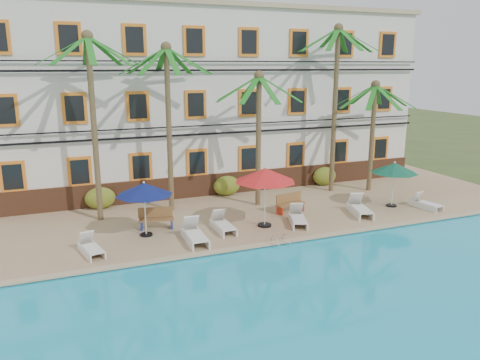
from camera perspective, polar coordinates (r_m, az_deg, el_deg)
name	(u,v)px	position (r m, az deg, el deg)	size (l,w,h in m)	color
ground	(278,240)	(20.17, 4.67, -7.28)	(100.00, 100.00, 0.00)	#384C23
pool_deck	(236,205)	(24.47, -0.49, -3.11)	(30.00, 12.00, 0.25)	tan
swimming_pool	(384,318)	(14.78, 17.17, -15.74)	(26.00, 12.00, 0.20)	#1BA6CD
pool_coping	(288,241)	(19.32, 5.87, -7.39)	(30.00, 0.35, 0.06)	tan
hotel_building	(206,98)	(28.18, -4.22, 9.96)	(25.40, 6.44, 10.22)	silver
palm_a	(92,102)	(21.81, -17.58, 9.00)	(4.38, 4.38, 8.47)	brown
palm_b	(168,105)	(22.60, -8.76, 9.03)	(4.38, 4.38, 8.06)	brown
palm_c	(259,119)	(23.29, 2.29, 7.44)	(4.38, 4.38, 6.76)	brown
palm_d	(336,88)	(26.49, 11.59, 10.95)	(4.38, 4.38, 9.17)	brown
palm_e	(373,119)	(27.25, 15.94, 7.17)	(4.38, 4.38, 6.22)	brown
shrub_left	(100,198)	(24.38, -16.69, -2.12)	(1.50, 0.90, 1.10)	#1E5C1A
shrub_mid	(227,186)	(25.75, -1.64, -0.70)	(1.50, 0.90, 1.10)	#1E5C1A
shrub_right	(324,176)	(28.42, 10.26, 0.47)	(1.50, 0.90, 1.10)	#1E5C1A
umbrella_blue	(144,189)	(19.68, -11.62, -1.13)	(2.36, 2.36, 2.37)	black
umbrella_red	(265,175)	(20.40, 3.09, 0.58)	(2.73, 2.73, 2.73)	black
umbrella_green	(394,168)	(24.66, 18.31, 1.39)	(2.33, 2.33, 2.34)	black
lounger_a	(91,247)	(18.84, -17.73, -7.83)	(0.95, 1.77, 0.79)	white
lounger_b	(195,234)	(19.21, -5.57, -6.62)	(0.78, 2.05, 0.96)	white
lounger_c	(223,224)	(20.37, -2.13, -5.44)	(0.68, 1.84, 0.86)	white
lounger_d	(298,218)	(21.36, 7.05, -4.62)	(1.25, 1.95, 0.87)	white
lounger_e	(360,208)	(23.26, 14.37, -3.34)	(1.26, 2.14, 0.95)	white
lounger_f	(425,203)	(25.30, 21.66, -2.66)	(0.90, 1.72, 0.77)	white
bench_left	(157,218)	(20.93, -10.14, -4.58)	(1.56, 0.77, 0.93)	olive
bench_right	(290,203)	(22.97, 6.06, -2.78)	(1.56, 0.75, 0.93)	olive
pool_ladder	(280,244)	(19.08, 4.92, -7.74)	(0.54, 0.74, 0.74)	silver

